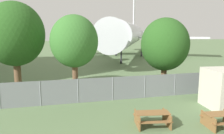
{
  "coord_description": "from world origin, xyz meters",
  "views": [
    {
      "loc": [
        -6.42,
        -4.99,
        5.04
      ],
      "look_at": [
        -1.84,
        13.13,
        2.0
      ],
      "focal_mm": 35.0,
      "sensor_mm": 36.0,
      "label": 1
    }
  ],
  "objects_px": {
    "picnic_bench_near_cabin": "(152,117)",
    "tree_behind_benches": "(74,42)",
    "picnic_bench_open_grass": "(220,119)",
    "airplane": "(128,34)",
    "tree_left_of_cabin": "(15,34)",
    "tree_near_hangar": "(165,45)"
  },
  "relations": [
    {
      "from": "picnic_bench_near_cabin",
      "to": "tree_left_of_cabin",
      "type": "bearing_deg",
      "value": 134.84
    },
    {
      "from": "tree_left_of_cabin",
      "to": "tree_behind_benches",
      "type": "xyz_separation_m",
      "value": [
        4.34,
        -2.16,
        -0.5
      ]
    },
    {
      "from": "airplane",
      "to": "picnic_bench_open_grass",
      "type": "xyz_separation_m",
      "value": [
        -5.69,
        -32.7,
        -4.01
      ]
    },
    {
      "from": "picnic_bench_near_cabin",
      "to": "tree_behind_benches",
      "type": "xyz_separation_m",
      "value": [
        -3.6,
        5.83,
        3.84
      ]
    },
    {
      "from": "airplane",
      "to": "tree_behind_benches",
      "type": "bearing_deg",
      "value": -1.55
    },
    {
      "from": "picnic_bench_open_grass",
      "to": "airplane",
      "type": "bearing_deg",
      "value": 80.13
    },
    {
      "from": "tree_near_hangar",
      "to": "tree_behind_benches",
      "type": "xyz_separation_m",
      "value": [
        -7.66,
        -0.76,
        0.36
      ]
    },
    {
      "from": "airplane",
      "to": "picnic_bench_open_grass",
      "type": "height_order",
      "value": "airplane"
    },
    {
      "from": "tree_behind_benches",
      "to": "picnic_bench_open_grass",
      "type": "bearing_deg",
      "value": -44.33
    },
    {
      "from": "picnic_bench_near_cabin",
      "to": "tree_left_of_cabin",
      "type": "height_order",
      "value": "tree_left_of_cabin"
    },
    {
      "from": "airplane",
      "to": "picnic_bench_open_grass",
      "type": "relative_size",
      "value": 21.7
    },
    {
      "from": "picnic_bench_open_grass",
      "to": "tree_near_hangar",
      "type": "height_order",
      "value": "tree_near_hangar"
    },
    {
      "from": "picnic_bench_open_grass",
      "to": "tree_left_of_cabin",
      "type": "bearing_deg",
      "value": 141.55
    },
    {
      "from": "airplane",
      "to": "picnic_bench_near_cabin",
      "type": "bearing_deg",
      "value": 8.6
    },
    {
      "from": "picnic_bench_near_cabin",
      "to": "picnic_bench_open_grass",
      "type": "xyz_separation_m",
      "value": [
        3.43,
        -1.04,
        -0.01
      ]
    },
    {
      "from": "tree_near_hangar",
      "to": "tree_left_of_cabin",
      "type": "relative_size",
      "value": 0.85
    },
    {
      "from": "tree_behind_benches",
      "to": "airplane",
      "type": "bearing_deg",
      "value": 63.78
    },
    {
      "from": "picnic_bench_near_cabin",
      "to": "tree_behind_benches",
      "type": "relative_size",
      "value": 0.32
    },
    {
      "from": "airplane",
      "to": "tree_left_of_cabin",
      "type": "bearing_deg",
      "value": -11.11
    },
    {
      "from": "picnic_bench_open_grass",
      "to": "tree_behind_benches",
      "type": "height_order",
      "value": "tree_behind_benches"
    },
    {
      "from": "tree_behind_benches",
      "to": "picnic_bench_near_cabin",
      "type": "bearing_deg",
      "value": -58.28
    },
    {
      "from": "picnic_bench_open_grass",
      "to": "picnic_bench_near_cabin",
      "type": "bearing_deg",
      "value": 163.08
    }
  ]
}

